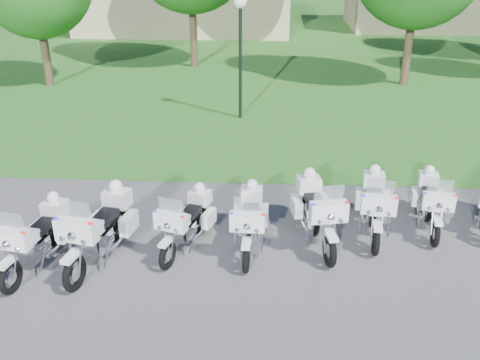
# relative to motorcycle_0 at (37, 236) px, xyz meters

# --- Properties ---
(ground) EXTENTS (100.00, 100.00, 0.00)m
(ground) POSITION_rel_motorcycle_0_xyz_m (4.81, 1.11, -0.67)
(ground) COLOR #505155
(ground) RESTS_ON ground
(grass_lawn) EXTENTS (100.00, 48.00, 0.01)m
(grass_lawn) POSITION_rel_motorcycle_0_xyz_m (4.81, 28.11, -0.66)
(grass_lawn) COLOR #24641F
(grass_lawn) RESTS_ON ground
(motorcycle_0) EXTENTS (1.04, 2.36, 1.60)m
(motorcycle_0) POSITION_rel_motorcycle_0_xyz_m (0.00, 0.00, 0.00)
(motorcycle_0) COLOR black
(motorcycle_0) RESTS_ON ground
(motorcycle_1) EXTENTS (1.19, 2.62, 1.78)m
(motorcycle_1) POSITION_rel_motorcycle_0_xyz_m (1.23, 0.27, 0.07)
(motorcycle_1) COLOR black
(motorcycle_1) RESTS_ON ground
(motorcycle_2) EXTENTS (1.15, 2.16, 1.50)m
(motorcycle_2) POSITION_rel_motorcycle_0_xyz_m (2.94, 0.87, -0.04)
(motorcycle_2) COLOR black
(motorcycle_2) RESTS_ON ground
(motorcycle_3) EXTENTS (0.78, 2.32, 1.56)m
(motorcycle_3) POSITION_rel_motorcycle_0_xyz_m (4.30, 0.94, -0.02)
(motorcycle_3) COLOR black
(motorcycle_3) RESTS_ON ground
(motorcycle_4) EXTENTS (1.13, 2.52, 1.71)m
(motorcycle_4) POSITION_rel_motorcycle_0_xyz_m (5.76, 1.32, 0.05)
(motorcycle_4) COLOR black
(motorcycle_4) RESTS_ON ground
(motorcycle_5) EXTENTS (0.95, 2.42, 1.63)m
(motorcycle_5) POSITION_rel_motorcycle_0_xyz_m (7.10, 1.77, 0.01)
(motorcycle_5) COLOR black
(motorcycle_5) RESTS_ON ground
(motorcycle_6) EXTENTS (0.89, 2.23, 1.50)m
(motorcycle_6) POSITION_rel_motorcycle_0_xyz_m (8.45, 2.09, -0.04)
(motorcycle_6) COLOR black
(motorcycle_6) RESTS_ON ground
(lamp_post) EXTENTS (0.44, 0.44, 4.35)m
(lamp_post) POSITION_rel_motorcycle_0_xyz_m (3.60, 9.80, 2.60)
(lamp_post) COLOR black
(lamp_post) RESTS_ON ground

